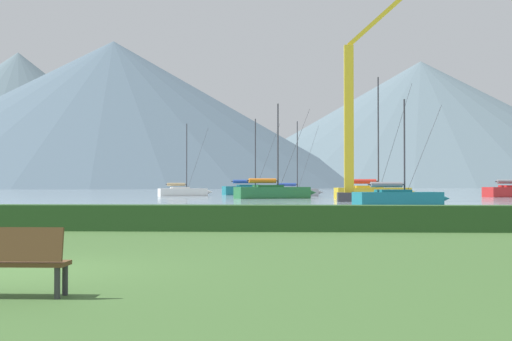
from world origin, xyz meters
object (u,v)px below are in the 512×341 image
(dock_crane, at_px, (351,132))
(sailboat_slip_6, at_px, (183,191))
(sailboat_slip_9, at_px, (252,190))
(park_bench_under_tree, at_px, (2,258))
(sailboat_slip_4, at_px, (373,192))
(sailboat_slip_3, at_px, (294,191))
(sailboat_slip_1, at_px, (399,197))
(sailboat_slip_8, at_px, (273,192))

(dock_crane, bearing_deg, sailboat_slip_6, 123.45)
(sailboat_slip_6, relative_size, sailboat_slip_9, 0.87)
(sailboat_slip_6, bearing_deg, park_bench_under_tree, -103.97)
(sailboat_slip_9, bearing_deg, sailboat_slip_4, -81.56)
(sailboat_slip_6, bearing_deg, sailboat_slip_3, -24.44)
(sailboat_slip_1, relative_size, dock_crane, 0.41)
(sailboat_slip_9, height_order, park_bench_under_tree, sailboat_slip_9)
(sailboat_slip_8, distance_m, sailboat_slip_9, 25.64)
(sailboat_slip_3, xyz_separation_m, park_bench_under_tree, (-3.83, -81.53, -0.06))
(sailboat_slip_4, xyz_separation_m, park_bench_under_tree, (-11.87, -63.15, -0.20))
(park_bench_under_tree, xyz_separation_m, dock_crane, (8.84, 52.97, 5.58))
(sailboat_slip_4, distance_m, sailboat_slip_6, 29.51)
(sailboat_slip_4, distance_m, sailboat_slip_8, 10.70)
(sailboat_slip_4, xyz_separation_m, sailboat_slip_9, (-14.09, 28.41, 0.02))
(sailboat_slip_9, distance_m, dock_crane, 40.50)
(sailboat_slip_4, distance_m, sailboat_slip_9, 31.71)
(sailboat_slip_1, xyz_separation_m, dock_crane, (-2.48, 11.34, 5.54))
(park_bench_under_tree, bearing_deg, sailboat_slip_3, 86.83)
(sailboat_slip_1, relative_size, sailboat_slip_4, 0.61)
(sailboat_slip_1, xyz_separation_m, sailboat_slip_6, (-21.87, 40.70, 0.02))
(sailboat_slip_4, bearing_deg, park_bench_under_tree, -107.46)
(sailboat_slip_1, bearing_deg, sailboat_slip_9, 90.11)
(sailboat_slip_3, relative_size, sailboat_slip_6, 1.02)
(sailboat_slip_3, relative_size, sailboat_slip_4, 0.77)
(dock_crane, bearing_deg, sailboat_slip_3, 99.96)
(sailboat_slip_1, height_order, park_bench_under_tree, sailboat_slip_1)
(sailboat_slip_1, distance_m, sailboat_slip_9, 51.73)
(sailboat_slip_3, relative_size, dock_crane, 0.52)
(sailboat_slip_4, bearing_deg, sailboat_slip_1, -98.28)
(sailboat_slip_8, xyz_separation_m, sailboat_slip_9, (-3.84, 25.35, 0.01))
(sailboat_slip_3, height_order, sailboat_slip_9, sailboat_slip_9)
(sailboat_slip_3, distance_m, sailboat_slip_4, 20.07)
(sailboat_slip_1, height_order, sailboat_slip_8, sailboat_slip_8)
(sailboat_slip_8, bearing_deg, sailboat_slip_1, -90.07)
(sailboat_slip_3, height_order, park_bench_under_tree, sailboat_slip_3)
(park_bench_under_tree, height_order, dock_crane, dock_crane)
(sailboat_slip_6, xyz_separation_m, park_bench_under_tree, (10.55, -82.33, -0.07))
(sailboat_slip_4, height_order, sailboat_slip_8, sailboat_slip_4)
(sailboat_slip_1, bearing_deg, park_bench_under_tree, -120.28)
(sailboat_slip_8, relative_size, park_bench_under_tree, 5.82)
(sailboat_slip_1, bearing_deg, dock_crane, 87.27)
(sailboat_slip_6, bearing_deg, sailboat_slip_9, 26.65)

